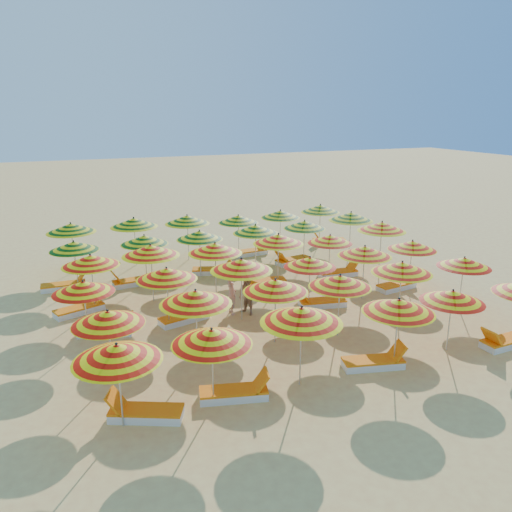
% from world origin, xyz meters
% --- Properties ---
extents(ground, '(120.00, 120.00, 0.00)m').
position_xyz_m(ground, '(0.00, 0.00, 0.00)').
color(ground, '#E4C265').
rests_on(ground, ground).
extents(umbrella_0, '(2.61, 2.61, 2.11)m').
position_xyz_m(umbrella_0, '(-5.98, -6.06, 1.85)').
color(umbrella_0, silver).
rests_on(umbrella_0, ground).
extents(umbrella_1, '(2.54, 2.54, 2.06)m').
position_xyz_m(umbrella_1, '(-3.81, -6.01, 1.82)').
color(umbrella_1, silver).
rests_on(umbrella_1, ground).
extents(umbrella_2, '(2.68, 2.68, 2.24)m').
position_xyz_m(umbrella_2, '(-1.43, -5.99, 1.97)').
color(umbrella_2, silver).
rests_on(umbrella_2, ground).
extents(umbrella_3, '(2.21, 2.21, 2.10)m').
position_xyz_m(umbrella_3, '(1.44, -6.17, 1.84)').
color(umbrella_3, silver).
rests_on(umbrella_3, ground).
extents(umbrella_4, '(2.32, 2.32, 1.96)m').
position_xyz_m(umbrella_4, '(3.55, -5.93, 1.73)').
color(umbrella_4, silver).
rests_on(umbrella_4, ground).
extents(umbrella_6, '(2.51, 2.51, 2.02)m').
position_xyz_m(umbrella_6, '(-5.93, -3.83, 1.78)').
color(umbrella_6, silver).
rests_on(umbrella_6, ground).
extents(umbrella_7, '(2.33, 2.33, 2.18)m').
position_xyz_m(umbrella_7, '(-3.52, -3.63, 1.92)').
color(umbrella_7, silver).
rests_on(umbrella_7, ground).
extents(umbrella_8, '(2.38, 2.38, 2.11)m').
position_xyz_m(umbrella_8, '(-1.00, -3.46, 1.86)').
color(umbrella_8, silver).
rests_on(umbrella_8, ground).
extents(umbrella_9, '(2.37, 2.37, 2.09)m').
position_xyz_m(umbrella_9, '(1.06, -3.79, 1.84)').
color(umbrella_9, silver).
rests_on(umbrella_9, ground).
extents(umbrella_10, '(2.41, 2.41, 2.14)m').
position_xyz_m(umbrella_10, '(3.61, -3.53, 1.89)').
color(umbrella_10, silver).
rests_on(umbrella_10, ground).
extents(umbrella_11, '(2.39, 2.39, 1.98)m').
position_xyz_m(umbrella_11, '(6.33, -3.52, 1.75)').
color(umbrella_11, silver).
rests_on(umbrella_11, ground).
extents(umbrella_12, '(2.49, 2.49, 1.99)m').
position_xyz_m(umbrella_12, '(-6.35, -1.09, 1.75)').
color(umbrella_12, silver).
rests_on(umbrella_12, ground).
extents(umbrella_13, '(2.62, 2.62, 2.10)m').
position_xyz_m(umbrella_13, '(-3.77, -1.07, 1.85)').
color(umbrella_13, silver).
rests_on(umbrella_13, ground).
extents(umbrella_14, '(2.72, 2.72, 2.24)m').
position_xyz_m(umbrella_14, '(-1.33, -1.45, 1.97)').
color(umbrella_14, silver).
rests_on(umbrella_14, ground).
extents(umbrella_15, '(2.15, 2.15, 1.98)m').
position_xyz_m(umbrella_15, '(1.29, -1.40, 1.74)').
color(umbrella_15, silver).
rests_on(umbrella_15, ground).
extents(umbrella_16, '(2.41, 2.41, 2.14)m').
position_xyz_m(umbrella_16, '(3.63, -1.35, 1.88)').
color(umbrella_16, silver).
rests_on(umbrella_16, ground).
extents(umbrella_17, '(2.47, 2.47, 2.03)m').
position_xyz_m(umbrella_17, '(6.04, -1.08, 1.79)').
color(umbrella_17, silver).
rests_on(umbrella_17, ground).
extents(umbrella_18, '(2.13, 2.13, 2.14)m').
position_xyz_m(umbrella_18, '(-5.93, 1.30, 1.88)').
color(umbrella_18, silver).
rests_on(umbrella_18, ground).
extents(umbrella_19, '(2.16, 2.16, 2.25)m').
position_xyz_m(umbrella_19, '(-3.80, 1.43, 1.98)').
color(umbrella_19, silver).
rests_on(umbrella_19, ground).
extents(umbrella_20, '(2.18, 2.18, 2.18)m').
position_xyz_m(umbrella_20, '(-1.45, 1.03, 1.92)').
color(umbrella_20, silver).
rests_on(umbrella_20, ground).
extents(umbrella_21, '(2.64, 2.64, 2.19)m').
position_xyz_m(umbrella_21, '(1.33, 1.36, 1.92)').
color(umbrella_21, silver).
rests_on(umbrella_21, ground).
extents(umbrella_22, '(2.39, 2.39, 1.99)m').
position_xyz_m(umbrella_22, '(3.61, 1.14, 1.75)').
color(umbrella_22, silver).
rests_on(umbrella_22, ground).
extents(umbrella_23, '(2.82, 2.82, 2.26)m').
position_xyz_m(umbrella_23, '(6.37, 1.39, 1.99)').
color(umbrella_23, silver).
rests_on(umbrella_23, ground).
extents(umbrella_24, '(2.24, 2.24, 2.03)m').
position_xyz_m(umbrella_24, '(-6.35, 3.92, 1.79)').
color(umbrella_24, silver).
rests_on(umbrella_24, ground).
extents(umbrella_25, '(2.27, 2.27, 2.07)m').
position_xyz_m(umbrella_25, '(-3.63, 3.71, 1.82)').
color(umbrella_25, silver).
rests_on(umbrella_25, ground).
extents(umbrella_26, '(2.36, 2.36, 2.09)m').
position_xyz_m(umbrella_26, '(-1.34, 3.55, 1.84)').
color(umbrella_26, silver).
rests_on(umbrella_26, ground).
extents(umbrella_27, '(2.17, 2.17, 2.14)m').
position_xyz_m(umbrella_27, '(1.20, 3.48, 1.89)').
color(umbrella_27, silver).
rests_on(umbrella_27, ground).
extents(umbrella_28, '(2.32, 2.32, 2.07)m').
position_xyz_m(umbrella_28, '(3.76, 3.71, 1.82)').
color(umbrella_28, silver).
rests_on(umbrella_28, ground).
extents(umbrella_29, '(2.60, 2.60, 2.26)m').
position_xyz_m(umbrella_29, '(6.29, 3.74, 1.99)').
color(umbrella_29, silver).
rests_on(umbrella_29, ground).
extents(umbrella_30, '(2.53, 2.53, 2.25)m').
position_xyz_m(umbrella_30, '(-6.33, 6.38, 1.98)').
color(umbrella_30, silver).
rests_on(umbrella_30, ground).
extents(umbrella_31, '(2.77, 2.77, 2.28)m').
position_xyz_m(umbrella_31, '(-3.62, 6.33, 2.00)').
color(umbrella_31, silver).
rests_on(umbrella_31, ground).
extents(umbrella_32, '(2.80, 2.80, 2.24)m').
position_xyz_m(umbrella_32, '(-1.17, 6.17, 1.97)').
color(umbrella_32, silver).
rests_on(umbrella_32, ground).
extents(umbrella_33, '(2.60, 2.60, 2.08)m').
position_xyz_m(umbrella_33, '(1.32, 5.95, 1.83)').
color(umbrella_33, silver).
rests_on(umbrella_33, ground).
extents(umbrella_34, '(2.56, 2.56, 2.11)m').
position_xyz_m(umbrella_34, '(3.67, 6.17, 1.85)').
color(umbrella_34, silver).
rests_on(umbrella_34, ground).
extents(umbrella_35, '(2.69, 2.69, 2.19)m').
position_xyz_m(umbrella_35, '(6.08, 6.35, 1.93)').
color(umbrella_35, silver).
rests_on(umbrella_35, ground).
extents(lounger_0, '(1.82, 1.25, 0.69)m').
position_xyz_m(lounger_0, '(-5.48, -5.94, 0.15)').
color(lounger_0, white).
rests_on(lounger_0, ground).
extents(lounger_1, '(1.82, 0.98, 0.69)m').
position_xyz_m(lounger_1, '(-3.21, -5.95, 0.15)').
color(lounger_1, white).
rests_on(lounger_1, ground).
extents(lounger_2, '(1.82, 0.98, 0.69)m').
position_xyz_m(lounger_2, '(0.94, -5.96, 0.15)').
color(lounger_2, white).
rests_on(lounger_2, ground).
extents(lounger_3, '(1.76, 0.65, 0.69)m').
position_xyz_m(lounger_3, '(5.40, -6.41, 0.15)').
color(lounger_3, white).
rests_on(lounger_3, ground).
extents(lounger_4, '(1.83, 1.05, 0.69)m').
position_xyz_m(lounger_4, '(-5.75, -0.91, 0.15)').
color(lounger_4, white).
rests_on(lounger_4, ground).
extents(lounger_5, '(1.82, 0.98, 0.69)m').
position_xyz_m(lounger_5, '(-3.18, -0.87, 0.15)').
color(lounger_5, white).
rests_on(lounger_5, ground).
extents(lounger_6, '(1.81, 0.92, 0.69)m').
position_xyz_m(lounger_6, '(1.79, -1.44, 0.15)').
color(lounger_6, white).
rests_on(lounger_6, ground).
extents(lounger_7, '(1.80, 0.81, 0.69)m').
position_xyz_m(lounger_7, '(5.54, -0.99, 0.15)').
color(lounger_7, white).
rests_on(lounger_7, ground).
extents(lounger_8, '(1.83, 1.13, 0.69)m').
position_xyz_m(lounger_8, '(-6.44, 1.26, 0.15)').
color(lounger_8, white).
rests_on(lounger_8, ground).
extents(lounger_9, '(1.80, 0.82, 0.69)m').
position_xyz_m(lounger_9, '(0.73, 1.44, 0.15)').
color(lounger_9, white).
rests_on(lounger_9, ground).
extents(lounger_10, '(1.78, 0.73, 0.69)m').
position_xyz_m(lounger_10, '(4.21, 1.30, 0.15)').
color(lounger_10, white).
rests_on(lounger_10, ground).
extents(lounger_11, '(1.75, 0.62, 0.69)m').
position_xyz_m(lounger_11, '(-6.85, 4.08, 0.15)').
color(lounger_11, white).
rests_on(lounger_11, ground).
extents(lounger_12, '(1.78, 0.76, 0.69)m').
position_xyz_m(lounger_12, '(-4.23, 3.52, 0.15)').
color(lounger_12, white).
rests_on(lounger_12, ground).
extents(lounger_13, '(1.83, 1.12, 0.69)m').
position_xyz_m(lounger_13, '(-0.74, 3.68, 0.15)').
color(lounger_13, white).
rests_on(lounger_13, ground).
extents(lounger_14, '(1.81, 0.88, 0.69)m').
position_xyz_m(lounger_14, '(3.16, 3.71, 0.15)').
color(lounger_14, white).
rests_on(lounger_14, ground).
extents(lounger_15, '(1.78, 0.73, 0.69)m').
position_xyz_m(lounger_15, '(1.92, 5.80, 0.15)').
color(lounger_15, white).
rests_on(lounger_15, ground).
extents(lounger_16, '(1.83, 1.05, 0.69)m').
position_xyz_m(lounger_16, '(6.59, 6.27, 0.15)').
color(lounger_16, white).
rests_on(lounger_16, ground).
extents(beachgoer_a, '(0.35, 0.54, 1.46)m').
position_xyz_m(beachgoer_a, '(-1.48, -0.83, 0.73)').
color(beachgoer_a, tan).
rests_on(beachgoer_a, ground).
extents(beachgoer_b, '(0.78, 0.85, 1.42)m').
position_xyz_m(beachgoer_b, '(-0.99, -1.09, 0.71)').
color(beachgoer_b, tan).
rests_on(beachgoer_b, ground).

